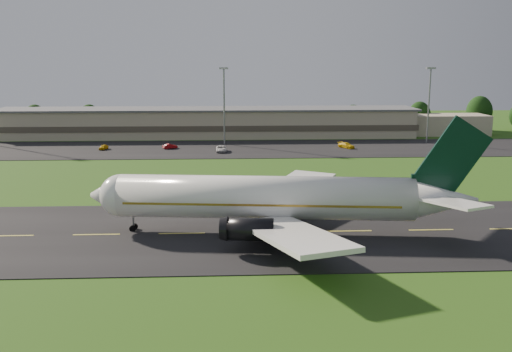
{
  "coord_description": "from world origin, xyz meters",
  "views": [
    {
      "loc": [
        6.31,
        -71.54,
        22.27
      ],
      "look_at": [
        10.06,
        8.0,
        6.0
      ],
      "focal_mm": 40.0,
      "sensor_mm": 36.0,
      "label": 1
    }
  ],
  "objects_px": {
    "service_vehicle_b": "(170,146)",
    "service_vehicle_d": "(346,145)",
    "terminal": "(230,123)",
    "service_vehicle_a": "(104,147)",
    "light_mast_east": "(429,96)",
    "light_mast_centre": "(224,97)",
    "airliner": "(272,198)",
    "service_vehicle_c": "(221,149)"
  },
  "relations": [
    {
      "from": "service_vehicle_c",
      "to": "light_mast_centre",
      "type": "bearing_deg",
      "value": 85.85
    },
    {
      "from": "airliner",
      "to": "service_vehicle_b",
      "type": "relative_size",
      "value": 13.73
    },
    {
      "from": "service_vehicle_d",
      "to": "light_mast_east",
      "type": "bearing_deg",
      "value": -15.42
    },
    {
      "from": "service_vehicle_b",
      "to": "service_vehicle_d",
      "type": "xyz_separation_m",
      "value": [
        45.02,
        -1.15,
        0.08
      ]
    },
    {
      "from": "airliner",
      "to": "light_mast_centre",
      "type": "xyz_separation_m",
      "value": [
        -6.74,
        80.09,
        8.08
      ]
    },
    {
      "from": "service_vehicle_a",
      "to": "service_vehicle_b",
      "type": "bearing_deg",
      "value": 12.97
    },
    {
      "from": "terminal",
      "to": "service_vehicle_a",
      "type": "height_order",
      "value": "terminal"
    },
    {
      "from": "service_vehicle_c",
      "to": "airliner",
      "type": "bearing_deg",
      "value": -84.75
    },
    {
      "from": "light_mast_east",
      "to": "service_vehicle_d",
      "type": "relative_size",
      "value": 4.27
    },
    {
      "from": "light_mast_centre",
      "to": "service_vehicle_a",
      "type": "height_order",
      "value": "light_mast_centre"
    },
    {
      "from": "light_mast_centre",
      "to": "light_mast_east",
      "type": "relative_size",
      "value": 1.0
    },
    {
      "from": "terminal",
      "to": "service_vehicle_a",
      "type": "xyz_separation_m",
      "value": [
        -31.77,
        -24.22,
        -3.28
      ]
    },
    {
      "from": "light_mast_centre",
      "to": "service_vehicle_a",
      "type": "distance_m",
      "value": 33.64
    },
    {
      "from": "light_mast_centre",
      "to": "service_vehicle_b",
      "type": "distance_m",
      "value": 19.71
    },
    {
      "from": "light_mast_centre",
      "to": "service_vehicle_d",
      "type": "distance_m",
      "value": 34.49
    },
    {
      "from": "terminal",
      "to": "light_mast_east",
      "type": "height_order",
      "value": "light_mast_east"
    },
    {
      "from": "terminal",
      "to": "light_mast_east",
      "type": "relative_size",
      "value": 7.13
    },
    {
      "from": "service_vehicle_d",
      "to": "service_vehicle_a",
      "type": "bearing_deg",
      "value": 144.53
    },
    {
      "from": "airliner",
      "to": "service_vehicle_a",
      "type": "distance_m",
      "value": 81.14
    },
    {
      "from": "terminal",
      "to": "service_vehicle_d",
      "type": "relative_size",
      "value": 30.41
    },
    {
      "from": "light_mast_east",
      "to": "service_vehicle_d",
      "type": "distance_m",
      "value": 27.93
    },
    {
      "from": "light_mast_centre",
      "to": "service_vehicle_a",
      "type": "relative_size",
      "value": 5.64
    },
    {
      "from": "airliner",
      "to": "service_vehicle_c",
      "type": "distance_m",
      "value": 67.5
    },
    {
      "from": "terminal",
      "to": "service_vehicle_c",
      "type": "bearing_deg",
      "value": -94.11
    },
    {
      "from": "service_vehicle_c",
      "to": "terminal",
      "type": "bearing_deg",
      "value": 84.81
    },
    {
      "from": "service_vehicle_a",
      "to": "service_vehicle_b",
      "type": "height_order",
      "value": "same"
    },
    {
      "from": "service_vehicle_a",
      "to": "service_vehicle_c",
      "type": "relative_size",
      "value": 0.67
    },
    {
      "from": "terminal",
      "to": "light_mast_centre",
      "type": "bearing_deg",
      "value": -94.95
    },
    {
      "from": "airliner",
      "to": "service_vehicle_a",
      "type": "relative_size",
      "value": 14.2
    },
    {
      "from": "terminal",
      "to": "service_vehicle_a",
      "type": "bearing_deg",
      "value": -142.68
    },
    {
      "from": "light_mast_centre",
      "to": "service_vehicle_d",
      "type": "relative_size",
      "value": 4.27
    },
    {
      "from": "service_vehicle_a",
      "to": "service_vehicle_d",
      "type": "xyz_separation_m",
      "value": [
        61.59,
        -0.45,
        0.08
      ]
    },
    {
      "from": "light_mast_centre",
      "to": "service_vehicle_c",
      "type": "bearing_deg",
      "value": -93.06
    },
    {
      "from": "terminal",
      "to": "light_mast_centre",
      "type": "xyz_separation_m",
      "value": [
        -1.4,
        -16.18,
        8.75
      ]
    },
    {
      "from": "airliner",
      "to": "service_vehicle_b",
      "type": "height_order",
      "value": "airliner"
    },
    {
      "from": "service_vehicle_d",
      "to": "light_mast_centre",
      "type": "bearing_deg",
      "value": 129.74
    },
    {
      "from": "light_mast_east",
      "to": "service_vehicle_d",
      "type": "xyz_separation_m",
      "value": [
        -23.78,
        -8.48,
        -11.95
      ]
    },
    {
      "from": "airliner",
      "to": "terminal",
      "type": "height_order",
      "value": "airliner"
    },
    {
      "from": "light_mast_east",
      "to": "service_vehicle_d",
      "type": "height_order",
      "value": "light_mast_east"
    },
    {
      "from": "terminal",
      "to": "light_mast_centre",
      "type": "height_order",
      "value": "light_mast_centre"
    },
    {
      "from": "light_mast_east",
      "to": "airliner",
      "type": "bearing_deg",
      "value": -121.07
    },
    {
      "from": "service_vehicle_b",
      "to": "service_vehicle_d",
      "type": "relative_size",
      "value": 0.78
    }
  ]
}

